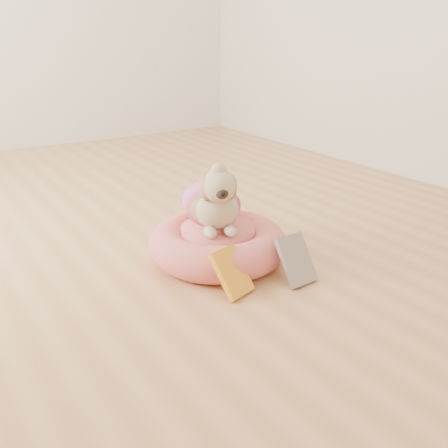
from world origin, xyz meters
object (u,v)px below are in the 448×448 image
dog (213,191)px  book_white (296,260)px  book_yellow (232,272)px  pet_bed (218,244)px

dog → book_white: dog is taller
book_yellow → dog: bearing=53.4°
book_white → book_yellow: bearing=164.4°
pet_bed → dog: size_ratio=1.43×
pet_bed → book_yellow: bearing=-112.5°
pet_bed → book_white: (0.16, -0.35, 0.02)m
pet_bed → dog: bearing=96.9°
book_white → dog: bearing=109.7°
dog → book_yellow: 0.41m
pet_bed → book_white: bearing=-65.5°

